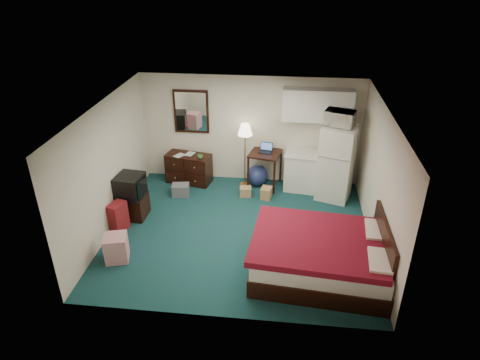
# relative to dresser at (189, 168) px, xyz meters

# --- Properties ---
(floor) EXTENTS (5.00, 4.50, 0.01)m
(floor) POSITION_rel_dresser_xyz_m (1.41, -1.93, -0.35)
(floor) COLOR #132D2F
(floor) RESTS_ON ground
(ceiling) EXTENTS (5.00, 4.50, 0.01)m
(ceiling) POSITION_rel_dresser_xyz_m (1.41, -1.93, 2.15)
(ceiling) COLOR #EAE2C5
(ceiling) RESTS_ON walls
(walls) EXTENTS (5.01, 4.51, 2.50)m
(walls) POSITION_rel_dresser_xyz_m (1.41, -1.93, 0.90)
(walls) COLOR #EAE2C5
(walls) RESTS_ON floor
(mirror) EXTENTS (0.80, 0.06, 1.00)m
(mirror) POSITION_rel_dresser_xyz_m (0.06, 0.29, 1.30)
(mirror) COLOR white
(mirror) RESTS_ON walls
(upper_cabinets) EXTENTS (1.50, 0.35, 0.70)m
(upper_cabinets) POSITION_rel_dresser_xyz_m (2.86, 0.15, 1.60)
(upper_cabinets) COLOR white
(upper_cabinets) RESTS_ON walls
(headboard) EXTENTS (0.06, 1.56, 1.00)m
(headboard) POSITION_rel_dresser_xyz_m (3.87, -3.00, 0.20)
(headboard) COLOR black
(headboard) RESTS_ON walls
(dresser) EXTENTS (1.10, 0.66, 0.70)m
(dresser) POSITION_rel_dresser_xyz_m (0.00, 0.00, 0.00)
(dresser) COLOR black
(dresser) RESTS_ON floor
(floor_lamp) EXTENTS (0.39, 0.39, 1.51)m
(floor_lamp) POSITION_rel_dresser_xyz_m (1.32, 0.00, 0.40)
(floor_lamp) COLOR #CB9146
(floor_lamp) RESTS_ON floor
(desk) EXTENTS (0.79, 0.79, 0.84)m
(desk) POSITION_rel_dresser_xyz_m (1.78, 0.00, 0.07)
(desk) COLOR black
(desk) RESTS_ON floor
(exercise_ball) EXTENTS (0.63, 0.63, 0.49)m
(exercise_ball) POSITION_rel_dresser_xyz_m (1.61, 0.02, -0.10)
(exercise_ball) COLOR navy
(exercise_ball) RESTS_ON floor
(kitchen_counter) EXTENTS (0.85, 0.69, 0.86)m
(kitchen_counter) POSITION_rel_dresser_xyz_m (2.65, -0.02, 0.08)
(kitchen_counter) COLOR white
(kitchen_counter) RESTS_ON floor
(fridge) EXTENTS (0.86, 0.86, 1.66)m
(fridge) POSITION_rel_dresser_xyz_m (3.34, -0.34, 0.48)
(fridge) COLOR white
(fridge) RESTS_ON floor
(bed) EXTENTS (2.32, 1.88, 0.70)m
(bed) POSITION_rel_dresser_xyz_m (2.89, -3.00, -0.00)
(bed) COLOR #520810
(bed) RESTS_ON floor
(tv_stand) EXTENTS (0.51, 0.55, 0.49)m
(tv_stand) POSITION_rel_dresser_xyz_m (-0.79, -1.62, -0.11)
(tv_stand) COLOR black
(tv_stand) RESTS_ON floor
(suitcase) EXTENTS (0.33, 0.42, 0.60)m
(suitcase) POSITION_rel_dresser_xyz_m (-0.93, -2.14, -0.05)
(suitcase) COLOR maroon
(suitcase) RESTS_ON floor
(retail_box) EXTENTS (0.48, 0.48, 0.48)m
(retail_box) POSITION_rel_dresser_xyz_m (-0.64, -3.02, -0.11)
(retail_box) COLOR silver
(retail_box) RESTS_ON floor
(file_bin) EXTENTS (0.41, 0.33, 0.26)m
(file_bin) POSITION_rel_dresser_xyz_m (-0.05, -0.66, -0.22)
(file_bin) COLOR slate
(file_bin) RESTS_ON floor
(cardboard_box_a) EXTENTS (0.27, 0.24, 0.21)m
(cardboard_box_a) POSITION_rel_dresser_xyz_m (1.39, -0.53, -0.24)
(cardboard_box_a) COLOR #A07942
(cardboard_box_a) RESTS_ON floor
(cardboard_box_b) EXTENTS (0.26, 0.29, 0.26)m
(cardboard_box_b) POSITION_rel_dresser_xyz_m (1.86, -0.58, -0.22)
(cardboard_box_b) COLOR #A07942
(cardboard_box_b) RESTS_ON floor
(laptop) EXTENTS (0.33, 0.29, 0.20)m
(laptop) POSITION_rel_dresser_xyz_m (1.78, 0.02, 0.59)
(laptop) COLOR black
(laptop) RESTS_ON desk
(crt_tv) EXTENTS (0.57, 0.61, 0.47)m
(crt_tv) POSITION_rel_dresser_xyz_m (-0.81, -1.66, 0.37)
(crt_tv) COLOR black
(crt_tv) RESTS_ON tv_stand
(microwave) EXTENTS (0.67, 0.50, 0.40)m
(microwave) POSITION_rel_dresser_xyz_m (3.30, -0.29, 1.51)
(microwave) COLOR white
(microwave) RESTS_ON fridge
(book_a) EXTENTS (0.17, 0.11, 0.25)m
(book_a) POSITION_rel_dresser_xyz_m (-0.26, -0.04, 0.47)
(book_a) COLOR #A07942
(book_a) RESTS_ON dresser
(book_b) EXTENTS (0.18, 0.08, 0.25)m
(book_b) POSITION_rel_dresser_xyz_m (-0.05, 0.05, 0.47)
(book_b) COLOR #A07942
(book_b) RESTS_ON dresser
(mug) EXTENTS (0.15, 0.14, 0.12)m
(mug) POSITION_rel_dresser_xyz_m (0.32, -0.16, 0.41)
(mug) COLOR #408736
(mug) RESTS_ON dresser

